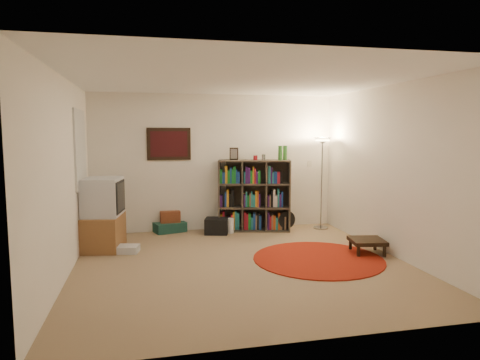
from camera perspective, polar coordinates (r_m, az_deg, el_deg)
The scene contains 12 objects.
room at distance 5.77m, azimuth -0.32°, elevation 0.96°, with size 4.54×4.54×2.54m.
bookshelf at distance 7.87m, azimuth 1.77°, elevation -2.22°, with size 1.36×0.67×1.57m.
floor_lamp at distance 8.08m, azimuth 10.91°, elevation 3.54°, with size 0.39×0.39×1.72m.
floor_fan at distance 7.93m, azimuth 6.19°, elevation -5.44°, with size 0.33×0.20×0.38m.
tv_stand at distance 6.95m, azimuth -17.73°, elevation -4.46°, with size 0.65×0.84×1.11m.
dvd_box at distance 6.75m, azimuth -14.72°, elevation -8.89°, with size 0.37×0.33×0.11m.
suitcase at distance 7.95m, azimuth -9.36°, elevation -6.20°, with size 0.63×0.51×0.18m.
wicker_basket at distance 7.94m, azimuth -9.32°, elevation -4.81°, with size 0.37×0.28×0.20m.
duffel_bag at distance 7.71m, azimuth -3.13°, elevation -6.13°, with size 0.48×0.43×0.28m.
paper_towel at distance 7.74m, azimuth -1.31°, elevation -6.11°, with size 0.17×0.17×0.27m.
red_rug at distance 6.31m, azimuth 10.38°, elevation -10.29°, with size 1.86×1.86×0.02m.
side_table at distance 6.72m, azimuth 16.59°, elevation -7.86°, with size 0.56×0.56×0.22m.
Camera 1 is at (-1.27, -5.57, 1.80)m, focal length 32.00 mm.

